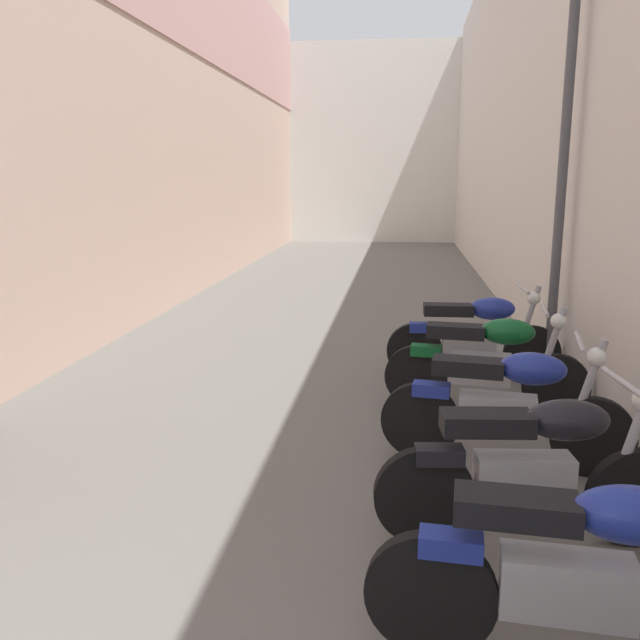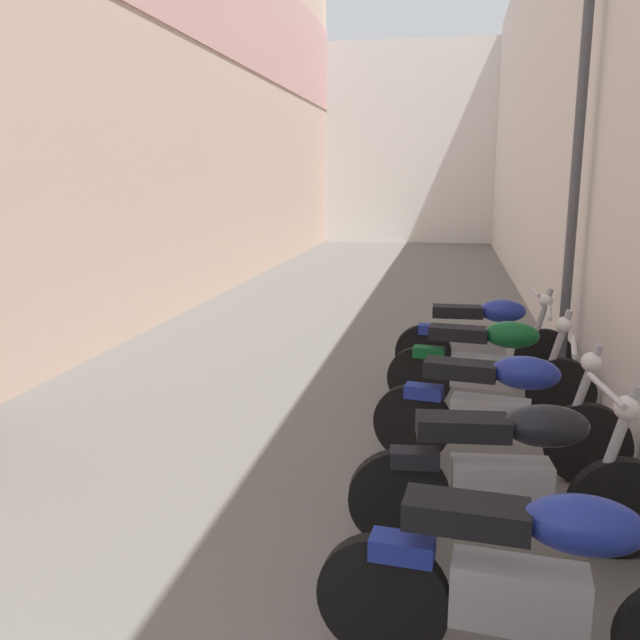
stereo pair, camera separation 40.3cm
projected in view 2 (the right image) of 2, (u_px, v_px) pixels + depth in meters
The scene contains 10 objects.
ground_plane at pixel (340, 337), 9.16m from camera, with size 39.78×39.78×0.00m, color #66635E.
building_left at pixel (180, 66), 10.77m from camera, with size 0.45×23.78×7.73m.
building_right at pixel (562, 91), 9.82m from camera, with size 0.45×23.78×6.77m.
building_far_end at pixel (411, 145), 22.78m from camera, with size 8.54×2.00×6.48m, color silver.
motorcycle_third at pixel (534, 581), 2.77m from camera, with size 1.85×0.58×1.04m.
motorcycle_fourth at pixel (512, 471), 3.80m from camera, with size 1.85×0.58×1.04m.
motorcycle_fifth at pixel (499, 408), 4.85m from camera, with size 1.84×0.58×1.04m.
motorcycle_sixth at pixel (490, 364), 6.00m from camera, with size 1.85×0.58×1.04m.
motorcycle_seventh at pixel (484, 336), 7.02m from camera, with size 1.85×0.58×1.04m.
street_lamp at pixel (569, 126), 6.46m from camera, with size 0.79×0.18×4.48m.
Camera 2 is at (1.43, 1.09, 2.14)m, focal length 37.42 mm.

